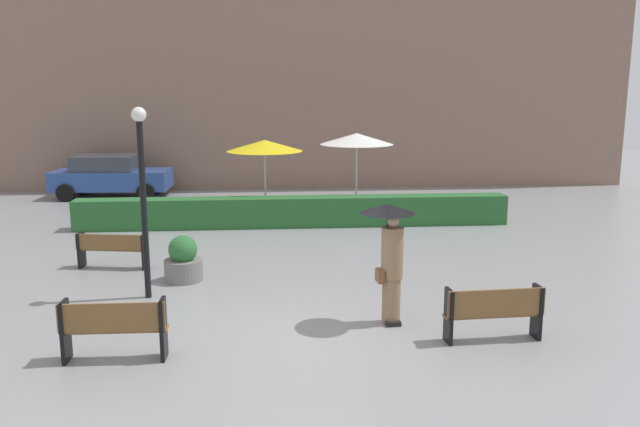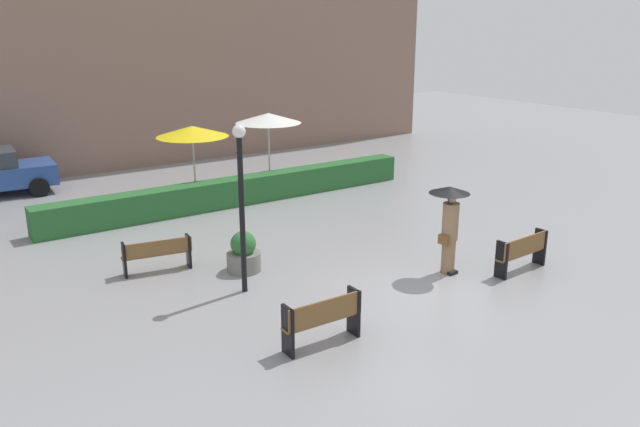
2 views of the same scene
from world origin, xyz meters
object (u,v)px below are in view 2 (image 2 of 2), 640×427
at_px(pedestrian_with_umbrella, 449,218).
at_px(patio_umbrella_yellow, 192,131).
at_px(bench_far_left, 157,253).
at_px(patio_umbrella_white, 268,118).
at_px(bench_near_left, 323,318).
at_px(planter_pot, 244,254).
at_px(bench_near_right, 523,251).
at_px(lamp_post, 241,191).

relative_size(pedestrian_with_umbrella, patio_umbrella_yellow, 0.87).
bearing_deg(bench_far_left, patio_umbrella_white, 41.86).
distance_m(bench_near_left, pedestrian_with_umbrella, 4.63).
xyz_separation_m(bench_far_left, planter_pot, (1.72, -1.08, -0.06)).
distance_m(bench_far_left, patio_umbrella_yellow, 6.84).
relative_size(planter_pot, patio_umbrella_white, 0.37).
xyz_separation_m(bench_near_left, pedestrian_with_umbrella, (4.40, 1.23, 0.80)).
height_order(pedestrian_with_umbrella, patio_umbrella_yellow, patio_umbrella_yellow).
relative_size(patio_umbrella_yellow, patio_umbrella_white, 0.93).
bearing_deg(patio_umbrella_yellow, bench_near_left, -101.71).
xyz_separation_m(bench_near_right, bench_near_left, (-5.94, -0.29, 0.02)).
bearing_deg(pedestrian_with_umbrella, patio_umbrella_yellow, 102.75).
bearing_deg(patio_umbrella_yellow, bench_far_left, -121.40).
bearing_deg(bench_near_left, patio_umbrella_yellow, 78.29).
bearing_deg(bench_near_right, patio_umbrella_white, 94.42).
xyz_separation_m(bench_far_left, patio_umbrella_white, (6.33, 5.67, 1.96)).
xyz_separation_m(bench_far_left, bench_near_left, (1.21, -5.14, 0.07)).
bearing_deg(lamp_post, planter_pot, 62.87).
bearing_deg(planter_pot, bench_far_left, 147.87).
bearing_deg(pedestrian_with_umbrella, lamp_post, 158.44).
relative_size(bench_far_left, bench_near_left, 1.05).
bearing_deg(patio_umbrella_white, lamp_post, -123.40).
height_order(pedestrian_with_umbrella, planter_pot, pedestrian_with_umbrella).
distance_m(bench_near_right, bench_near_left, 5.94).
distance_m(planter_pot, patio_umbrella_yellow, 7.18).
distance_m(bench_near_right, patio_umbrella_white, 10.73).
distance_m(bench_near_right, planter_pot, 6.61).
bearing_deg(bench_near_right, patio_umbrella_yellow, 109.43).
xyz_separation_m(patio_umbrella_yellow, patio_umbrella_white, (2.89, 0.03, 0.19)).
height_order(bench_near_left, planter_pot, planter_pot).
xyz_separation_m(pedestrian_with_umbrella, patio_umbrella_yellow, (-2.16, 9.55, 0.90)).
relative_size(pedestrian_with_umbrella, lamp_post, 0.57).
bearing_deg(lamp_post, bench_far_left, 118.44).
bearing_deg(bench_near_left, bench_near_right, 2.76).
bearing_deg(patio_umbrella_yellow, patio_umbrella_white, 0.64).
bearing_deg(bench_far_left, planter_pot, -32.13).
bearing_deg(planter_pot, patio_umbrella_white, 55.67).
relative_size(lamp_post, patio_umbrella_white, 1.41).
height_order(bench_near_right, patio_umbrella_yellow, patio_umbrella_yellow).
xyz_separation_m(bench_near_right, planter_pot, (-5.43, 3.77, -0.11)).
distance_m(bench_far_left, patio_umbrella_white, 8.73).
relative_size(bench_far_left, bench_near_right, 1.01).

